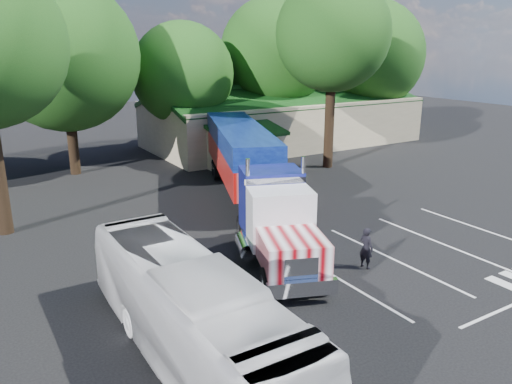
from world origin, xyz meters
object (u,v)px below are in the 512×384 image
bicycle (272,209)px  silver_sedan (216,154)px  tour_bus (191,313)px  semi_truck (247,164)px  woman (366,248)px

bicycle → silver_sedan: silver_sedan is taller
bicycle → tour_bus: 12.79m
silver_sedan → tour_bus: bearing=157.3°
semi_truck → bicycle: (0.25, -2.17, -2.03)m
woman → bicycle: 7.24m
woman → silver_sedan: 20.29m
bicycle → silver_sedan: 13.18m
bicycle → tour_bus: tour_bus is taller
semi_truck → bicycle: semi_truck is taller
silver_sedan → bicycle: bearing=171.8°
semi_truck → silver_sedan: size_ratio=4.57×
woman → tour_bus: size_ratio=0.16×
tour_bus → bicycle: bearing=46.0°
woman → bicycle: size_ratio=1.06×
tour_bus → semi_truck: bearing=52.7°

